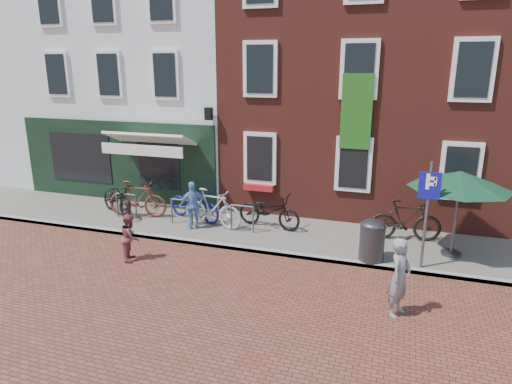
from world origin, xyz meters
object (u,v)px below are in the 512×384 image
(cafe_person, at_px, (193,205))
(bicycle_2, at_px, (195,204))
(boy, at_px, (131,237))
(litter_bin, at_px, (372,238))
(woman, at_px, (400,277))
(bicycle_1, at_px, (137,199))
(parasol, at_px, (460,176))
(bicycle_0, at_px, (117,199))
(bicycle_4, at_px, (269,211))
(parking_sign, at_px, (428,201))
(bicycle_5, at_px, (405,220))
(bicycle_3, at_px, (212,208))

(cafe_person, relative_size, bicycle_2, 0.71)
(boy, relative_size, cafe_person, 0.85)
(litter_bin, bearing_deg, cafe_person, 172.54)
(woman, height_order, bicycle_1, woman)
(parasol, bearing_deg, litter_bin, -153.23)
(bicycle_0, distance_m, bicycle_4, 5.19)
(woman, relative_size, bicycle_2, 0.81)
(parking_sign, relative_size, cafe_person, 1.82)
(woman, bearing_deg, boy, 106.91)
(bicycle_4, height_order, bicycle_5, bicycle_5)
(bicycle_1, bearing_deg, woman, -120.77)
(bicycle_2, bearing_deg, parking_sign, -84.10)
(bicycle_2, bearing_deg, woman, -102.54)
(parasol, bearing_deg, bicycle_3, 179.92)
(parking_sign, distance_m, bicycle_5, 2.13)
(bicycle_1, xyz_separation_m, bicycle_2, (1.93, 0.28, -0.06))
(litter_bin, bearing_deg, bicycle_3, 168.24)
(parasol, height_order, bicycle_3, parasol)
(bicycle_4, bearing_deg, woman, -124.70)
(parking_sign, relative_size, bicycle_4, 1.30)
(cafe_person, bearing_deg, bicycle_1, -52.18)
(litter_bin, distance_m, bicycle_2, 5.82)
(litter_bin, relative_size, bicycle_5, 0.58)
(bicycle_4, bearing_deg, cafe_person, 120.19)
(bicycle_2, relative_size, bicycle_5, 1.03)
(parking_sign, height_order, bicycle_1, parking_sign)
(woman, bearing_deg, bicycle_5, 21.24)
(parasol, xyz_separation_m, bicycle_1, (-9.56, 0.14, -1.53))
(parking_sign, bearing_deg, parasol, 54.09)
(woman, bearing_deg, parking_sign, 9.68)
(bicycle_0, height_order, bicycle_5, bicycle_5)
(boy, relative_size, bicycle_4, 0.61)
(bicycle_4, bearing_deg, parking_sign, -99.56)
(boy, bearing_deg, woman, -116.48)
(bicycle_0, height_order, bicycle_2, same)
(bicycle_0, relative_size, bicycle_3, 1.03)
(parking_sign, height_order, bicycle_0, parking_sign)
(boy, height_order, bicycle_1, bicycle_1)
(bicycle_2, distance_m, bicycle_5, 6.43)
(bicycle_1, height_order, bicycle_3, same)
(cafe_person, relative_size, bicycle_0, 0.71)
(bicycle_0, xyz_separation_m, bicycle_5, (9.14, 0.58, 0.06))
(bicycle_0, distance_m, bicycle_1, 0.78)
(bicycle_1, height_order, bicycle_2, bicycle_1)
(parking_sign, bearing_deg, woman, -102.73)
(cafe_person, xyz_separation_m, bicycle_1, (-2.24, 0.44, -0.14))
(parasol, relative_size, bicycle_2, 1.24)
(parking_sign, relative_size, bicycle_2, 1.30)
(woman, relative_size, bicycle_3, 0.83)
(boy, height_order, bicycle_2, boy)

